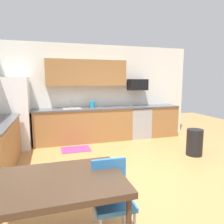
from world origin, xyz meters
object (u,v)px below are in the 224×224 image
chair_near_table (111,194)px  kettle (93,105)px  refrigerator (14,113)px  trash_bin (195,142)px  microwave (138,85)px  dining_table (52,186)px  oven_range (138,122)px

chair_near_table → kettle: bearing=81.3°
refrigerator → trash_bin: size_ratio=2.95×
refrigerator → microwave: size_ratio=3.28×
microwave → trash_bin: 2.38m
trash_bin → kettle: bearing=136.5°
microwave → dining_table: 4.68m
refrigerator → dining_table: size_ratio=1.26×
microwave → chair_near_table: size_ratio=0.64×
chair_near_table → trash_bin: (2.54, 1.90, -0.20)m
refrigerator → chair_near_table: size_ratio=2.08×
dining_table → chair_near_table: 0.62m
oven_range → dining_table: size_ratio=0.65×
refrigerator → dining_table: (0.84, -3.65, -0.20)m
chair_near_table → kettle: 3.85m
oven_range → kettle: kettle is taller
dining_table → kettle: bearing=72.7°
microwave → chair_near_table: microwave is taller
refrigerator → chair_near_table: (1.44, -3.64, -0.38)m
microwave → kettle: microwave is taller
oven_range → trash_bin: 1.92m
refrigerator → microwave: refrigerator is taller
dining_table → microwave: bearing=56.3°
refrigerator → trash_bin: bearing=-23.6°
chair_near_table → microwave: bearing=62.9°
microwave → trash_bin: (0.59, -1.92, -1.27)m
chair_near_table → trash_bin: chair_near_table is taller
microwave → dining_table: microwave is taller
refrigerator → trash_bin: refrigerator is taller
refrigerator → microwave: 3.47m
refrigerator → microwave: bearing=3.0°
trash_bin → kettle: 2.81m
refrigerator → oven_range: size_ratio=1.94×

